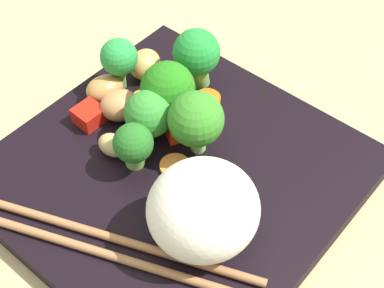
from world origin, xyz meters
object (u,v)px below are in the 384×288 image
Objects in this scene: rice_mound at (203,210)px; broccoli_floret_5 at (119,59)px; carrot_slice_1 at (142,99)px; square_plate at (175,174)px; chopstick_pair at (118,249)px.

broccoli_floret_5 is (7.80, 17.20, -0.08)cm from rice_mound.
rice_mound is at bearing -118.29° from carrot_slice_1.
broccoli_floret_5 is at bearing 88.21° from carrot_slice_1.
rice_mound is at bearing -120.20° from square_plate.
rice_mound is 4.03× the size of carrot_slice_1.
rice_mound is 1.51× the size of broccoli_floret_5.
broccoli_floret_5 is at bearing 69.31° from square_plate.
broccoli_floret_5 is (4.09, 10.84, 4.60)cm from square_plate.
broccoli_floret_5 reaches higher than square_plate.
carrot_slice_1 is (-0.09, -2.88, -3.42)cm from broccoli_floret_5.
chopstick_pair is at bearing -165.66° from square_plate.
carrot_slice_1 is at bearing 105.33° from chopstick_pair.
square_plate is at bearing -116.71° from carrot_slice_1.
chopstick_pair is (-9.03, -2.31, 1.27)cm from square_plate.
carrot_slice_1 is at bearing 61.71° from rice_mound.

